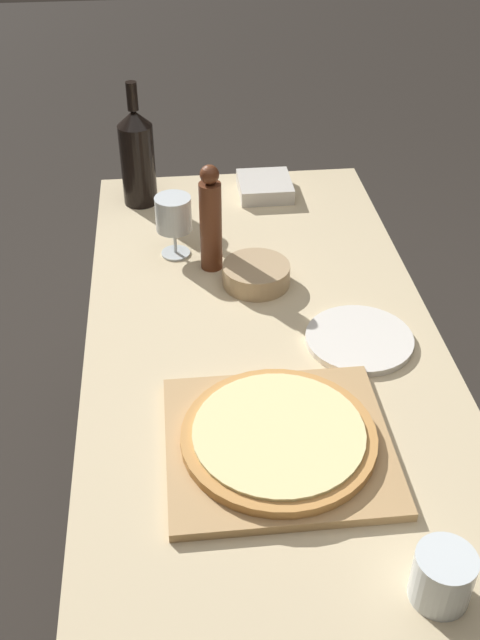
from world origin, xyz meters
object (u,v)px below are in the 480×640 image
at_px(small_bowl, 256,274).
at_px(pepper_mill, 211,220).
at_px(wine_glass, 174,215).
at_px(pizza, 279,436).
at_px(wine_bottle, 137,156).

bearing_deg(small_bowl, pepper_mill, 139.74).
distance_m(pepper_mill, wine_glass, 0.11).
bearing_deg(wine_glass, pepper_mill, -38.28).
bearing_deg(pepper_mill, pizza, -83.08).
bearing_deg(small_bowl, wine_bottle, 121.72).
height_order(wine_glass, small_bowl, wine_glass).
height_order(wine_bottle, wine_glass, wine_bottle).
bearing_deg(pepper_mill, wine_glass, 141.72).
xyz_separation_m(wine_glass, small_bowl, (0.18, -0.15, -0.08)).
bearing_deg(wine_bottle, pizza, -75.70).
xyz_separation_m(pepper_mill, wine_glass, (-0.08, 0.07, -0.02)).
bearing_deg(small_bowl, wine_glass, 140.65).
relative_size(wine_bottle, wine_glass, 2.16).
bearing_deg(pizza, wine_glass, 103.24).
height_order(pizza, small_bowl, small_bowl).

